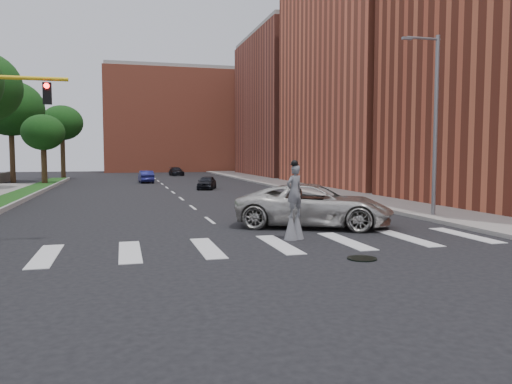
# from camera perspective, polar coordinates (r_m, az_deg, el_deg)

# --- Properties ---
(ground_plane) EXTENTS (160.00, 160.00, 0.00)m
(ground_plane) POSITION_cam_1_polar(r_m,az_deg,el_deg) (16.53, -0.58, -6.84)
(ground_plane) COLOR black
(ground_plane) RESTS_ON ground
(grass_median) EXTENTS (2.00, 60.00, 0.25)m
(grass_median) POSITION_cam_1_polar(r_m,az_deg,el_deg) (36.60, -26.72, -0.92)
(grass_median) COLOR #164513
(grass_median) RESTS_ON ground
(median_curb) EXTENTS (0.20, 60.00, 0.28)m
(median_curb) POSITION_cam_1_polar(r_m,az_deg,el_deg) (36.40, -25.10, -0.87)
(median_curb) COLOR #999993
(median_curb) RESTS_ON ground
(sidewalk_right) EXTENTS (5.00, 90.00, 0.18)m
(sidewalk_right) POSITION_cam_1_polar(r_m,az_deg,el_deg) (44.05, 7.08, 0.30)
(sidewalk_right) COLOR gray
(sidewalk_right) RESTS_ON ground
(manhole) EXTENTS (0.90, 0.90, 0.04)m
(manhole) POSITION_cam_1_polar(r_m,az_deg,el_deg) (15.73, 12.02, -7.44)
(manhole) COLOR black
(manhole) RESTS_ON ground
(building_mid) EXTENTS (16.00, 22.00, 24.00)m
(building_mid) POSITION_cam_1_polar(r_m,az_deg,el_deg) (53.33, 14.89, 13.74)
(building_mid) COLOR #CC5C40
(building_mid) RESTS_ON ground
(building_far) EXTENTS (16.00, 22.00, 20.00)m
(building_far) POSITION_cam_1_polar(r_m,az_deg,el_deg) (74.71, 5.52, 9.60)
(building_far) COLOR #984838
(building_far) RESTS_ON ground
(building_backdrop) EXTENTS (26.00, 14.00, 18.00)m
(building_backdrop) POSITION_cam_1_polar(r_m,az_deg,el_deg) (94.41, -8.97, 7.87)
(building_backdrop) COLOR #CC5C40
(building_backdrop) RESTS_ON ground
(streetlight) EXTENTS (2.05, 0.20, 9.00)m
(streetlight) POSITION_cam_1_polar(r_m,az_deg,el_deg) (26.40, 19.68, 7.79)
(streetlight) COLOR slate
(streetlight) RESTS_ON ground
(stilt_performer) EXTENTS (0.84, 0.72, 2.99)m
(stilt_performer) POSITION_cam_1_polar(r_m,az_deg,el_deg) (18.77, 4.39, -1.67)
(stilt_performer) COLOR #382616
(stilt_performer) RESTS_ON ground
(suv_crossing) EXTENTS (7.52, 5.84, 1.90)m
(suv_crossing) POSITION_cam_1_polar(r_m,az_deg,el_deg) (22.15, 6.65, -1.52)
(suv_crossing) COLOR beige
(suv_crossing) RESTS_ON ground
(car_near) EXTENTS (2.48, 3.87, 1.23)m
(car_near) POSITION_cam_1_polar(r_m,az_deg,el_deg) (45.40, -5.64, 1.09)
(car_near) COLOR black
(car_near) RESTS_ON ground
(car_mid) EXTENTS (1.65, 4.14, 1.34)m
(car_mid) POSITION_cam_1_polar(r_m,az_deg,el_deg) (56.63, -12.46, 1.72)
(car_mid) COLOR navy
(car_mid) RESTS_ON ground
(car_far) EXTENTS (2.07, 4.35, 1.23)m
(car_far) POSITION_cam_1_polar(r_m,az_deg,el_deg) (73.97, -9.09, 2.34)
(car_far) COLOR black
(car_far) RESTS_ON ground
(tree_5) EXTENTS (7.10, 7.10, 11.19)m
(tree_5) POSITION_cam_1_polar(r_m,az_deg,el_deg) (61.34, -26.25, 8.56)
(tree_5) COLOR #382616
(tree_5) RESTS_ON ground
(tree_6) EXTENTS (4.23, 4.23, 7.15)m
(tree_6) POSITION_cam_1_polar(r_m,az_deg,el_deg) (54.79, -23.16, 6.22)
(tree_6) COLOR #382616
(tree_6) RESTS_ON ground
(tree_7) EXTENTS (5.09, 5.09, 9.22)m
(tree_7) POSITION_cam_1_polar(r_m,az_deg,el_deg) (67.16, -21.29, 7.33)
(tree_7) COLOR #382616
(tree_7) RESTS_ON ground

